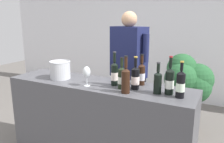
{
  "coord_description": "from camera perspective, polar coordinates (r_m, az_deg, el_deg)",
  "views": [
    {
      "loc": [
        1.24,
        -2.04,
        1.67
      ],
      "look_at": [
        0.18,
        0.0,
        1.12
      ],
      "focal_mm": 36.27,
      "sensor_mm": 36.0,
      "label": 1
    }
  ],
  "objects": [
    {
      "name": "wine_bottle_4",
      "position": [
        2.16,
        11.44,
        -2.54
      ],
      "size": [
        0.07,
        0.07,
        0.3
      ],
      "color": "black",
      "rests_on": "counter"
    },
    {
      "name": "wine_glass",
      "position": [
        2.35,
        -6.41,
        -0.29
      ],
      "size": [
        0.08,
        0.08,
        0.21
      ],
      "color": "silver",
      "rests_on": "counter"
    },
    {
      "name": "wall_back",
      "position": [
        4.81,
        12.59,
        9.92
      ],
      "size": [
        8.0,
        0.1,
        2.8
      ],
      "primitive_type": "cube",
      "color": "white",
      "rests_on": "ground_plane"
    },
    {
      "name": "wine_bottle_0",
      "position": [
        2.13,
        3.46,
        -1.97
      ],
      "size": [
        0.08,
        0.08,
        0.36
      ],
      "color": "black",
      "rests_on": "counter"
    },
    {
      "name": "wine_bottle_3",
      "position": [
        2.37,
        0.63,
        -0.51
      ],
      "size": [
        0.07,
        0.07,
        0.36
      ],
      "color": "black",
      "rests_on": "counter"
    },
    {
      "name": "wine_bottle_6",
      "position": [
        2.26,
        5.9,
        -1.57
      ],
      "size": [
        0.08,
        0.08,
        0.33
      ],
      "color": "black",
      "rests_on": "counter"
    },
    {
      "name": "wine_bottle_2",
      "position": [
        2.09,
        16.89,
        -3.11
      ],
      "size": [
        0.08,
        0.08,
        0.33
      ],
      "color": "black",
      "rests_on": "counter"
    },
    {
      "name": "person_server",
      "position": [
        2.99,
        4.1,
        -2.45
      ],
      "size": [
        0.58,
        0.36,
        1.75
      ],
      "color": "black",
      "rests_on": "ground_plane"
    },
    {
      "name": "wine_bottle_7",
      "position": [
        2.4,
        7.45,
        -0.6
      ],
      "size": [
        0.07,
        0.07,
        0.33
      ],
      "color": "black",
      "rests_on": "counter"
    },
    {
      "name": "wine_bottle_1",
      "position": [
        2.26,
        2.44,
        -1.5
      ],
      "size": [
        0.08,
        0.08,
        0.32
      ],
      "color": "black",
      "rests_on": "counter"
    },
    {
      "name": "potted_shrub",
      "position": [
        3.4,
        18.89,
        -2.44
      ],
      "size": [
        0.66,
        0.63,
        1.17
      ],
      "color": "brown",
      "rests_on": "ground_plane"
    },
    {
      "name": "counter",
      "position": [
        2.66,
        -3.58,
        -12.97
      ],
      "size": [
        2.11,
        0.55,
        0.97
      ],
      "primitive_type": "cube",
      "color": "#4C4C51",
      "rests_on": "ground_plane"
    },
    {
      "name": "wine_bottle_5",
      "position": [
        2.16,
        14.31,
        -2.34
      ],
      "size": [
        0.08,
        0.08,
        0.36
      ],
      "color": "black",
      "rests_on": "counter"
    },
    {
      "name": "ice_bucket",
      "position": [
        2.71,
        -12.94,
        0.42
      ],
      "size": [
        0.24,
        0.24,
        0.21
      ],
      "color": "silver",
      "rests_on": "counter"
    }
  ]
}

